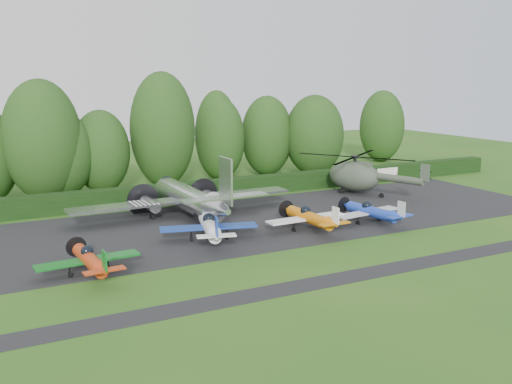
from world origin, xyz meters
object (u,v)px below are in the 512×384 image
light_plane_white (209,226)px  helicopter (355,174)px  light_plane_red (90,260)px  light_plane_blue (371,211)px  light_plane_orange (309,217)px  transport_plane (189,198)px  sign_board (387,173)px

light_plane_white → helicopter: helicopter is taller
light_plane_red → light_plane_blue: light_plane_blue is taller
light_plane_blue → helicopter: (6.73, 11.52, 1.18)m
light_plane_orange → transport_plane: bearing=134.0°
light_plane_red → helicopter: bearing=28.2°
transport_plane → light_plane_red: bearing=-133.0°
transport_plane → light_plane_white: bearing=-97.4°
sign_board → transport_plane: bearing=-166.4°
transport_plane → light_plane_white: transport_plane is taller
light_plane_red → helicopter: helicopter is taller
light_plane_red → light_plane_orange: 19.13m
light_plane_orange → sign_board: size_ratio=2.40×
light_plane_blue → helicopter: 13.40m
transport_plane → light_plane_blue: (13.84, -9.03, -0.81)m
helicopter → sign_board: size_ratio=4.82×
light_plane_red → light_plane_blue: bearing=10.1°
light_plane_white → helicopter: (21.78, 10.21, 1.06)m
light_plane_white → sign_board: light_plane_white is taller
light_plane_orange → helicopter: bearing=42.8°
helicopter → sign_board: helicopter is taller
light_plane_orange → light_plane_white: bearing=176.8°
light_plane_orange → light_plane_blue: light_plane_orange is taller
light_plane_white → transport_plane: bearing=66.4°
light_plane_white → sign_board: bearing=10.6°
transport_plane → light_plane_red: transport_plane is taller
light_plane_white → light_plane_orange: bearing=-20.2°
light_plane_red → sign_board: size_ratio=2.23×
transport_plane → light_plane_orange: bearing=-46.8°
light_plane_red → sign_board: bearing=28.7°
light_plane_red → transport_plane: bearing=50.0°
light_plane_white → light_plane_red: bearing=-174.2°
light_plane_white → light_plane_blue: bearing=-19.7°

